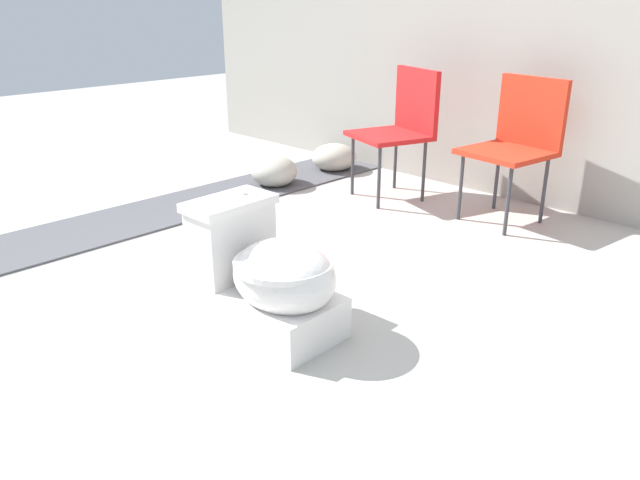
{
  "coord_description": "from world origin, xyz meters",
  "views": [
    {
      "loc": [
        1.99,
        -1.22,
        1.27
      ],
      "look_at": [
        0.25,
        0.53,
        0.3
      ],
      "focal_mm": 35.0,
      "sensor_mm": 36.0,
      "label": 1
    }
  ],
  "objects": [
    {
      "name": "ground_plane",
      "position": [
        0.0,
        0.0,
        0.0
      ],
      "size": [
        14.0,
        14.0,
        0.0
      ],
      "primitive_type": "plane",
      "color": "#A8A59E"
    },
    {
      "name": "gravel_strip",
      "position": [
        -1.32,
        0.5,
        0.01
      ],
      "size": [
        0.56,
        8.0,
        0.01
      ],
      "primitive_type": "cube",
      "color": "#4C4C51",
      "rests_on": "ground"
    },
    {
      "name": "toilet",
      "position": [
        0.25,
        0.23,
        0.22
      ],
      "size": [
        0.65,
        0.41,
        0.52
      ],
      "rotation": [
        0.0,
        0.0,
        0.04
      ],
      "color": "white",
      "rests_on": "ground"
    },
    {
      "name": "folding_chair_left",
      "position": [
        -0.49,
        2.03,
        0.51
      ],
      "size": [
        0.56,
        0.56,
        0.83
      ],
      "rotation": [
        0.0,
        0.0,
        -1.9
      ],
      "color": "red",
      "rests_on": "ground"
    },
    {
      "name": "folding_chair_middle",
      "position": [
        0.27,
        2.15,
        0.51
      ],
      "size": [
        0.5,
        0.5,
        0.83
      ],
      "rotation": [
        0.0,
        0.0,
        -1.71
      ],
      "color": "red",
      "rests_on": "ground"
    },
    {
      "name": "boulder_near",
      "position": [
        -1.25,
        2.19,
        0.1
      ],
      "size": [
        0.37,
        0.39,
        0.21
      ],
      "primitive_type": "ellipsoid",
      "rotation": [
        0.0,
        0.0,
        1.46
      ],
      "color": "#ADA899",
      "rests_on": "ground"
    },
    {
      "name": "boulder_far",
      "position": [
        -1.26,
        1.59,
        0.11
      ],
      "size": [
        0.47,
        0.47,
        0.22
      ],
      "primitive_type": "ellipsoid",
      "rotation": [
        0.0,
        0.0,
        2.54
      ],
      "color": "#ADA899",
      "rests_on": "ground"
    }
  ]
}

